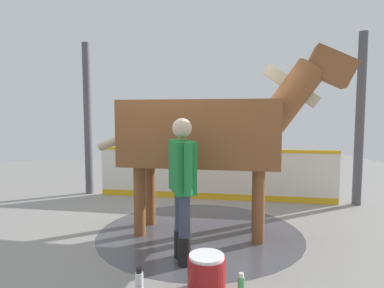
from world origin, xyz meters
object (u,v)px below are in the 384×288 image
(wash_bucket, at_px, (207,273))
(bottle_shampoo, at_px, (139,283))
(horse, at_px, (209,132))
(handler, at_px, (182,180))
(bottle_spray, at_px, (241,285))

(wash_bucket, bearing_deg, bottle_shampoo, 87.37)
(horse, distance_m, bottle_shampoo, 2.21)
(handler, height_order, wash_bucket, handler)
(handler, xyz_separation_m, bottle_spray, (-0.80, -0.45, -0.84))
(bottle_shampoo, xyz_separation_m, bottle_spray, (-0.15, -0.93, -0.02))
(handler, bearing_deg, wash_bucket, 96.57)
(horse, height_order, handler, horse)
(bottle_shampoo, distance_m, bottle_spray, 0.95)
(handler, xyz_separation_m, wash_bucket, (-0.68, -0.14, -0.76))
(horse, relative_size, bottle_spray, 15.93)
(wash_bucket, bearing_deg, horse, -13.06)
(horse, bearing_deg, bottle_spray, -72.64)
(horse, xyz_separation_m, handler, (-0.83, 0.49, -0.50))
(handler, bearing_deg, horse, -125.89)
(handler, distance_m, bottle_shampoo, 1.15)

